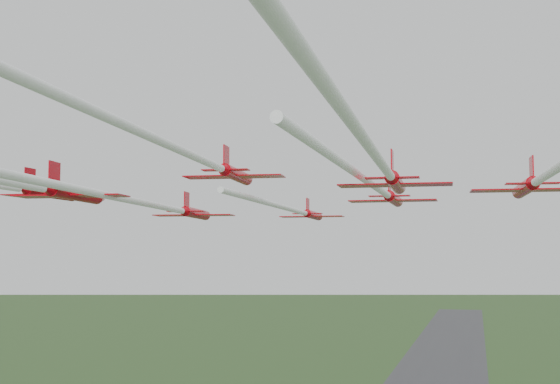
% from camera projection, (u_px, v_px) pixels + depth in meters
% --- Properties ---
extents(jet_lead, '(8.62, 47.12, 2.59)m').
position_uv_depth(jet_lead, '(297.00, 211.00, 96.60)').
color(jet_lead, '#BF020E').
extents(jet_row2_left, '(10.16, 68.28, 2.82)m').
position_uv_depth(jet_row2_left, '(145.00, 203.00, 74.81)').
color(jet_row2_left, '#BF020E').
extents(jet_row2_right, '(9.75, 59.99, 2.94)m').
position_uv_depth(jet_row2_right, '(378.00, 188.00, 74.59)').
color(jet_row2_right, '#BF020E').
extents(jet_row3_left, '(9.53, 44.40, 2.86)m').
position_uv_depth(jet_row3_left, '(4.00, 186.00, 76.10)').
color(jet_row3_left, '#BF020E').
extents(jet_row3_mid, '(9.82, 52.35, 2.90)m').
position_uv_depth(jet_row3_mid, '(205.00, 161.00, 65.10)').
color(jet_row3_mid, '#BF020E').
extents(jet_row3_right, '(9.95, 45.56, 2.94)m').
position_uv_depth(jet_row3_right, '(540.00, 179.00, 61.54)').
color(jet_row3_right, '#BF020E').
extents(jet_row4_right, '(8.88, 64.32, 2.65)m').
position_uv_depth(jet_row4_right, '(376.00, 156.00, 45.01)').
color(jet_row4_right, '#BF020E').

